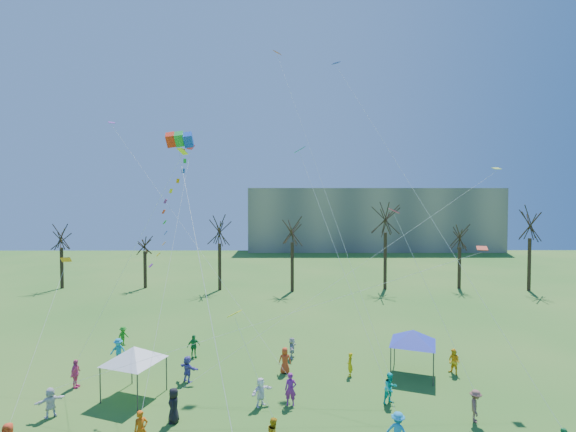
{
  "coord_description": "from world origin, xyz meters",
  "views": [
    {
      "loc": [
        0.7,
        -16.99,
        11.77
      ],
      "look_at": [
        0.83,
        5.0,
        11.0
      ],
      "focal_mm": 25.0,
      "sensor_mm": 36.0,
      "label": 1
    }
  ],
  "objects_px": {
    "canopy_tent_white": "(134,354)",
    "canopy_tent_blue": "(413,337)",
    "distant_building": "(372,219)",
    "big_box_kite": "(174,210)"
  },
  "relations": [
    {
      "from": "canopy_tent_blue",
      "to": "distant_building",
      "type": "bearing_deg",
      "value": 80.06
    },
    {
      "from": "distant_building",
      "to": "canopy_tent_white",
      "type": "xyz_separation_m",
      "value": [
        -30.46,
        -75.09,
        -4.91
      ]
    },
    {
      "from": "canopy_tent_white",
      "to": "canopy_tent_blue",
      "type": "bearing_deg",
      "value": 9.54
    },
    {
      "from": "big_box_kite",
      "to": "canopy_tent_blue",
      "type": "bearing_deg",
      "value": 4.81
    },
    {
      "from": "distant_building",
      "to": "canopy_tent_white",
      "type": "distance_m",
      "value": 81.18
    },
    {
      "from": "distant_building",
      "to": "canopy_tent_white",
      "type": "bearing_deg",
      "value": -112.08
    },
    {
      "from": "canopy_tent_white",
      "to": "canopy_tent_blue",
      "type": "relative_size",
      "value": 1.0
    },
    {
      "from": "canopy_tent_white",
      "to": "big_box_kite",
      "type": "bearing_deg",
      "value": 39.75
    },
    {
      "from": "distant_building",
      "to": "canopy_tent_blue",
      "type": "distance_m",
      "value": 73.35
    },
    {
      "from": "big_box_kite",
      "to": "canopy_tent_white",
      "type": "height_order",
      "value": "big_box_kite"
    }
  ]
}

